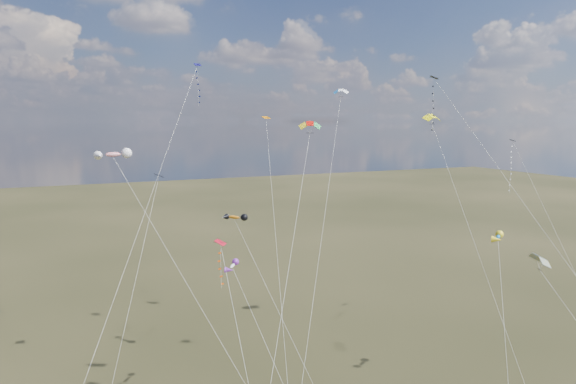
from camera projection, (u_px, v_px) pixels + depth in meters
name	position (u px, v px, depth m)	size (l,w,h in m)	color
diamond_black_high	(447.00, 122.00, 52.13)	(8.51, 25.16, 31.00)	black
diamond_navy_tall	(190.00, 104.00, 60.11)	(18.14, 23.11, 33.31)	#0F0D4B
diamond_black_mid	(147.00, 229.00, 53.39)	(7.59, 9.79, 20.69)	black
diamond_red_low	(223.00, 272.00, 47.01)	(1.30, 12.93, 15.53)	#B10B1D
diamond_navy_right	(515.00, 173.00, 67.24)	(1.17, 17.36, 24.00)	#0D1E48
diamond_orange_center	(272.00, 187.00, 58.07)	(5.86, 19.55, 26.96)	orange
parafoil_yellow	(433.00, 117.00, 65.08)	(3.36, 19.11, 27.62)	#E7E308
parafoil_blue_white	(341.00, 93.00, 65.86)	(17.45, 22.59, 30.82)	blue
parafoil_striped	(541.00, 257.00, 41.94)	(4.44, 13.98, 15.98)	yellow
parafoil_tricolor	(310.00, 126.00, 47.97)	(12.74, 15.49, 26.67)	yellow
novelty_orange_black	(235.00, 218.00, 57.63)	(5.59, 13.82, 16.10)	orange
novelty_white_purple	(233.00, 267.00, 48.90)	(4.26, 10.75, 13.05)	white
novelty_redwhite_stripe	(114.00, 155.00, 53.43)	(12.16, 15.93, 23.54)	red
novelty_blue_yellow	(498.00, 238.00, 51.80)	(8.02, 10.24, 15.23)	blue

